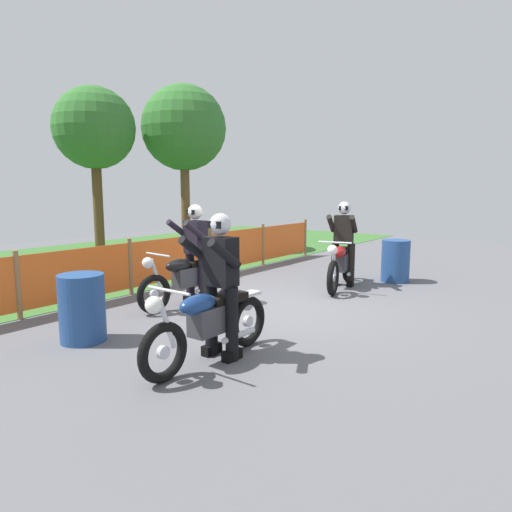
{
  "coord_description": "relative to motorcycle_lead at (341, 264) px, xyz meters",
  "views": [
    {
      "loc": [
        -6.35,
        -4.44,
        1.99
      ],
      "look_at": [
        -0.56,
        -0.05,
        0.9
      ],
      "focal_mm": 32.7,
      "sensor_mm": 36.0,
      "label": 1
    }
  ],
  "objects": [
    {
      "name": "barrier_fence",
      "position": [
        -1.85,
        2.82,
        0.06
      ],
      "size": [
        10.35,
        0.08,
        1.05
      ],
      "color": "olive",
      "rests_on": "ground"
    },
    {
      "name": "ground",
      "position": [
        -1.85,
        0.31,
        -0.49
      ],
      "size": [
        24.0,
        24.0,
        0.02
      ],
      "primitive_type": "cube",
      "color": "#5B5B60"
    },
    {
      "name": "grass_verge",
      "position": [
        -1.85,
        6.75,
        -0.47
      ],
      "size": [
        24.0,
        7.87,
        0.01
      ],
      "primitive_type": "cube",
      "color": "#386B2D",
      "rests_on": "ground"
    },
    {
      "name": "spare_drum",
      "position": [
        1.26,
        -0.63,
        -0.04
      ],
      "size": [
        0.58,
        0.58,
        0.88
      ],
      "primitive_type": "cylinder",
      "color": "navy",
      "rests_on": "ground"
    },
    {
      "name": "rider_trailing",
      "position": [
        -2.59,
        1.4,
        0.47
      ],
      "size": [
        0.7,
        0.58,
        1.69
      ],
      "rotation": [
        0.0,
        0.0,
        -3.22
      ],
      "color": "black",
      "rests_on": "ground"
    },
    {
      "name": "motorcycle_trailing",
      "position": [
        -2.81,
        1.41,
        -0.02
      ],
      "size": [
        2.0,
        0.59,
        0.94
      ],
      "rotation": [
        0.0,
        0.0,
        -3.22
      ],
      "color": "black",
      "rests_on": "ground"
    },
    {
      "name": "oil_drum",
      "position": [
        -4.92,
        1.17,
        -0.04
      ],
      "size": [
        0.58,
        0.58,
        0.88
      ],
      "primitive_type": "cylinder",
      "color": "navy",
      "rests_on": "ground"
    },
    {
      "name": "tree_near_right",
      "position": [
        2.16,
        6.53,
        3.26
      ],
      "size": [
        2.6,
        2.6,
        5.06
      ],
      "color": "brown",
      "rests_on": "ground"
    },
    {
      "name": "motorcycle_lead",
      "position": [
        0.0,
        0.0,
        0.0
      ],
      "size": [
        2.04,
        0.8,
        0.99
      ],
      "rotation": [
        0.0,
        0.0,
        -2.87
      ],
      "color": "black",
      "rests_on": "ground"
    },
    {
      "name": "rider_lead",
      "position": [
        0.22,
        0.06,
        0.47
      ],
      "size": [
        0.76,
        0.65,
        1.69
      ],
      "rotation": [
        0.0,
        0.0,
        -2.87
      ],
      "color": "black",
      "rests_on": "ground"
    },
    {
      "name": "tree_near_left",
      "position": [
        -0.22,
        7.65,
        3.1
      ],
      "size": [
        2.29,
        2.29,
        4.76
      ],
      "color": "brown",
      "rests_on": "ground"
    },
    {
      "name": "rider_third",
      "position": [
        -4.28,
        -0.64,
        0.44
      ],
      "size": [
        0.55,
        0.54,
        1.69
      ],
      "rotation": [
        0.0,
        0.0,
        -3.14
      ],
      "color": "black",
      "rests_on": "ground"
    },
    {
      "name": "motorcycle_third",
      "position": [
        -4.48,
        -0.64,
        -0.01
      ],
      "size": [
        2.02,
        0.59,
        0.96
      ],
      "rotation": [
        0.0,
        0.0,
        -3.14
      ],
      "color": "black",
      "rests_on": "ground"
    }
  ]
}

